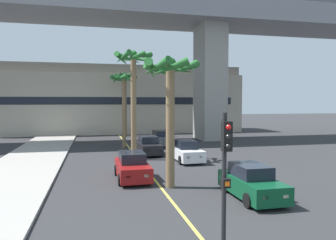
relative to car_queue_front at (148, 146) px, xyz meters
name	(u,v)px	position (x,y,z in m)	size (l,w,h in m)	color
lane_stripe_center	(139,160)	(-1.16, -2.43, -0.72)	(0.14, 56.00, 0.01)	#DBCC4C
bridge_overpass	(132,15)	(-0.22, 9.68, 13.47)	(78.69, 8.00, 17.76)	gray
pier_building_backdrop	(117,100)	(-1.16, 21.14, 4.03)	(36.26, 8.04, 9.62)	#BCB29E
car_queue_front	(148,146)	(0.00, 0.00, 0.00)	(1.94, 4.15, 1.56)	black
car_queue_second	(132,167)	(-2.40, -8.60, 0.00)	(1.87, 4.12, 1.56)	maroon
car_queue_third	(251,183)	(2.57, -13.51, 0.00)	(1.84, 4.10, 1.56)	#0C4728
car_queue_fourth	(161,139)	(2.22, 5.23, 0.00)	(1.91, 4.14, 1.56)	#4C5156
car_queue_fifth	(186,152)	(2.28, -3.71, 0.00)	(1.88, 4.12, 1.56)	white
traffic_light_median_near	(225,171)	(-1.29, -19.46, 1.99)	(0.24, 0.37, 4.20)	black
palm_tree_near_median	(123,89)	(-1.67, 4.39, 5.05)	(2.64, 2.74, 7.22)	brown
palm_tree_mid_median	(125,88)	(-0.57, 14.44, 5.57)	(2.71, 2.82, 8.19)	brown
palm_tree_far_median	(134,76)	(-1.50, -2.28, 5.75)	(3.01, 3.03, 8.40)	brown
palm_tree_farthest_median	(170,87)	(-0.69, -10.88, 4.53)	(3.12, 3.13, 6.76)	brown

